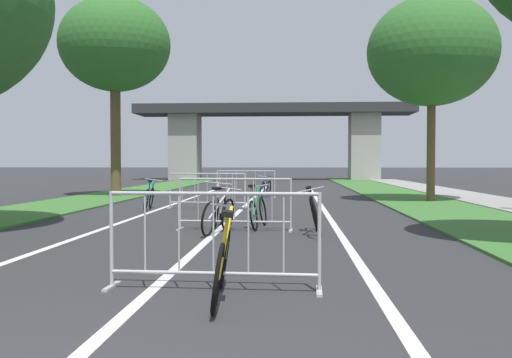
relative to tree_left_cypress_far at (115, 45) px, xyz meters
The scene contains 20 objects.
grass_verge_left 6.05m from the tree_left_cypress_far, 101.90° to the left, with size 2.81×49.54×0.05m, color #386B2D.
grass_verge_right 12.80m from the tree_left_cypress_far, ahead, with size 2.81×49.54×0.05m, color #386B2D.
sidewalk_path_right 15.06m from the tree_left_cypress_far, ahead, with size 2.22×49.54×0.08m, color gray.
lane_stripe_center 9.57m from the tree_left_cypress_far, 41.98° to the right, with size 0.14×28.66×0.01m, color silver.
lane_stripe_right_lane 11.12m from the tree_left_cypress_far, 32.18° to the right, with size 0.14×28.66×0.01m, color silver.
lane_stripe_left_lane 8.41m from the tree_left_cypress_far, 57.66° to the right, with size 0.14×28.66×0.01m, color silver.
overpass_bridge 22.41m from the tree_left_cypress_far, 75.62° to the left, with size 21.32×3.75×5.81m.
tree_left_cypress_far is the anchor object (origin of this frame).
tree_right_pine_far 12.01m from the tree_left_cypress_far, 11.54° to the right, with size 4.35×4.35×6.98m.
crowd_barrier_nearest 18.00m from the tree_left_cypress_far, 68.82° to the right, with size 2.31×0.52×1.05m.
crowd_barrier_second 13.43m from the tree_left_cypress_far, 61.35° to the right, with size 2.32×0.55×1.05m.
crowd_barrier_third 9.00m from the tree_left_cypress_far, 50.75° to the right, with size 2.31×0.52×1.05m.
crowd_barrier_fourth 7.57m from the tree_left_cypress_far, ahead, with size 2.31×0.52×1.05m.
bicycle_teal_0 8.73m from the tree_left_cypress_far, 64.20° to the right, with size 0.50×1.65×0.89m.
bicycle_black_1 14.60m from the tree_left_cypress_far, 56.45° to the right, with size 0.49×1.68×0.93m.
bicycle_silver_2 13.80m from the tree_left_cypress_far, 63.48° to the right, with size 0.66×1.62×0.91m.
bicycle_yellow_3 18.49m from the tree_left_cypress_far, 68.88° to the right, with size 0.46×1.71×0.93m.
bicycle_white_4 12.91m from the tree_left_cypress_far, 61.77° to the right, with size 0.53×1.77×0.98m.
bicycle_green_5 13.36m from the tree_left_cypress_far, 58.55° to the right, with size 0.45×1.64×0.92m.
bicycle_blue_6 8.22m from the tree_left_cypress_far, ahead, with size 0.50×1.69×0.86m.
Camera 1 is at (1.49, -2.55, 1.36)m, focal length 39.36 mm.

